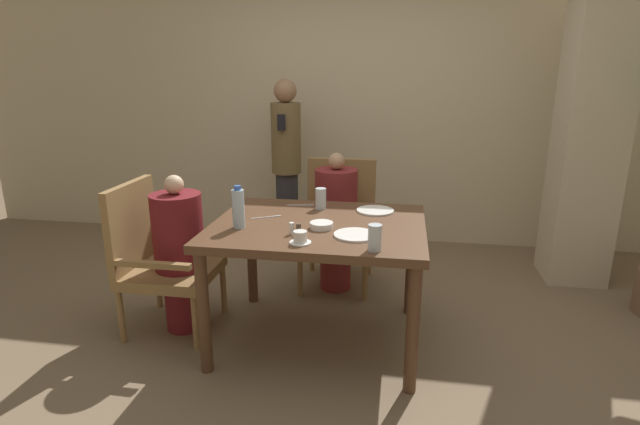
# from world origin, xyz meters

# --- Properties ---
(ground_plane) EXTENTS (16.00, 16.00, 0.00)m
(ground_plane) POSITION_xyz_m (0.00, 0.00, 0.00)
(ground_plane) COLOR #7A664C
(wall_back) EXTENTS (8.00, 0.06, 2.80)m
(wall_back) POSITION_xyz_m (0.00, 2.06, 1.40)
(wall_back) COLOR beige
(wall_back) RESTS_ON ground_plane
(pillar_stone) EXTENTS (0.45, 0.45, 2.70)m
(pillar_stone) POSITION_xyz_m (1.89, 1.32, 1.35)
(pillar_stone) COLOR beige
(pillar_stone) RESTS_ON ground_plane
(dining_table) EXTENTS (1.26, 1.03, 0.78)m
(dining_table) POSITION_xyz_m (0.00, 0.00, 0.68)
(dining_table) COLOR brown
(dining_table) RESTS_ON ground_plane
(chair_left_side) EXTENTS (0.56, 0.56, 0.98)m
(chair_left_side) POSITION_xyz_m (-1.06, 0.00, 0.50)
(chair_left_side) COLOR olive
(chair_left_side) RESTS_ON ground_plane
(diner_in_left_chair) EXTENTS (0.32, 0.32, 1.04)m
(diner_in_left_chair) POSITION_xyz_m (-0.91, 0.00, 0.53)
(diner_in_left_chair) COLOR maroon
(diner_in_left_chair) RESTS_ON ground_plane
(chair_far_side) EXTENTS (0.56, 0.56, 0.98)m
(chair_far_side) POSITION_xyz_m (0.00, 0.95, 0.50)
(chair_far_side) COLOR olive
(chair_far_side) RESTS_ON ground_plane
(diner_in_far_chair) EXTENTS (0.32, 0.32, 1.07)m
(diner_in_far_chair) POSITION_xyz_m (-0.00, 0.79, 0.55)
(diner_in_far_chair) COLOR maroon
(diner_in_far_chair) RESTS_ON ground_plane
(standing_host) EXTENTS (0.27, 0.30, 1.58)m
(standing_host) POSITION_xyz_m (-0.57, 1.60, 0.85)
(standing_host) COLOR #2D2D33
(standing_host) RESTS_ON ground_plane
(plate_main_left) EXTENTS (0.24, 0.24, 0.01)m
(plate_main_left) POSITION_xyz_m (0.24, -0.21, 0.79)
(plate_main_left) COLOR white
(plate_main_left) RESTS_ON dining_table
(plate_main_right) EXTENTS (0.24, 0.24, 0.01)m
(plate_main_right) POSITION_xyz_m (0.32, 0.30, 0.79)
(plate_main_right) COLOR white
(plate_main_right) RESTS_ON dining_table
(teacup_with_saucer) EXTENTS (0.12, 0.12, 0.07)m
(teacup_with_saucer) POSITION_xyz_m (-0.03, -0.37, 0.81)
(teacup_with_saucer) COLOR white
(teacup_with_saucer) RESTS_ON dining_table
(bowl_small) EXTENTS (0.14, 0.14, 0.04)m
(bowl_small) POSITION_xyz_m (0.03, -0.10, 0.80)
(bowl_small) COLOR white
(bowl_small) RESTS_ON dining_table
(water_bottle) EXTENTS (0.07, 0.07, 0.25)m
(water_bottle) POSITION_xyz_m (-0.44, -0.17, 0.90)
(water_bottle) COLOR silver
(water_bottle) RESTS_ON dining_table
(glass_tall_near) EXTENTS (0.07, 0.07, 0.14)m
(glass_tall_near) POSITION_xyz_m (-0.04, 0.31, 0.85)
(glass_tall_near) COLOR silver
(glass_tall_near) RESTS_ON dining_table
(glass_tall_mid) EXTENTS (0.07, 0.07, 0.14)m
(glass_tall_mid) POSITION_xyz_m (0.36, -0.42, 0.85)
(glass_tall_mid) COLOR silver
(glass_tall_mid) RESTS_ON dining_table
(salt_shaker) EXTENTS (0.03, 0.03, 0.07)m
(salt_shaker) POSITION_xyz_m (-0.11, -0.23, 0.81)
(salt_shaker) COLOR white
(salt_shaker) RESTS_ON dining_table
(pepper_shaker) EXTENTS (0.03, 0.03, 0.06)m
(pepper_shaker) POSITION_xyz_m (-0.07, -0.23, 0.81)
(pepper_shaker) COLOR #4C3D2D
(pepper_shaker) RESTS_ON dining_table
(fork_beside_plate) EXTENTS (0.18, 0.05, 0.00)m
(fork_beside_plate) POSITION_xyz_m (-0.17, 0.38, 0.78)
(fork_beside_plate) COLOR silver
(fork_beside_plate) RESTS_ON dining_table
(knife_beside_plate) EXTENTS (0.17, 0.11, 0.00)m
(knife_beside_plate) POSITION_xyz_m (-0.33, 0.06, 0.78)
(knife_beside_plate) COLOR silver
(knife_beside_plate) RESTS_ON dining_table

